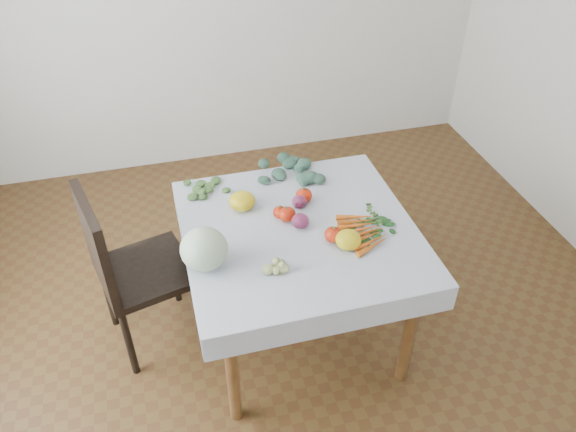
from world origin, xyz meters
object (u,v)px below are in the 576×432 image
(table, at_px, (299,245))
(cabbage, at_px, (204,249))
(chair, at_px, (125,265))
(carrot_bunch, at_px, (363,231))
(heirloom_back, at_px, (242,201))

(table, xyz_separation_m, cabbage, (-0.48, -0.14, 0.20))
(table, relative_size, chair, 1.00)
(cabbage, distance_m, carrot_bunch, 0.77)
(table, height_order, carrot_bunch, carrot_bunch)
(cabbage, bearing_deg, carrot_bunch, 1.81)
(cabbage, xyz_separation_m, heirloom_back, (0.24, 0.37, -0.05))
(table, relative_size, carrot_bunch, 3.18)
(carrot_bunch, bearing_deg, cabbage, -178.19)
(table, xyz_separation_m, chair, (-0.86, 0.17, -0.08))
(heirloom_back, bearing_deg, cabbage, -123.13)
(table, height_order, cabbage, cabbage)
(cabbage, relative_size, carrot_bunch, 0.68)
(cabbage, bearing_deg, chair, 140.79)
(chair, xyz_separation_m, heirloom_back, (0.62, 0.07, 0.23))
(chair, bearing_deg, heirloom_back, 6.08)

